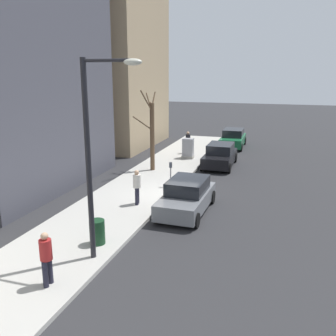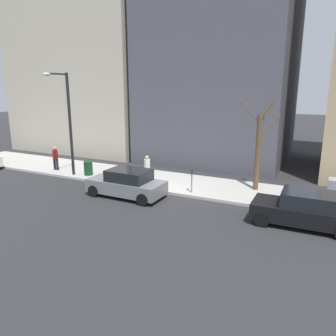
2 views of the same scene
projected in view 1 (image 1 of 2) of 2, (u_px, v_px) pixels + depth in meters
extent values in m
plane|color=#2B2B2D|center=(170.00, 198.00, 18.95)|extent=(120.00, 120.00, 0.00)
cube|color=#B2AFA8|center=(134.00, 193.00, 19.52)|extent=(4.00, 36.00, 0.15)
cube|color=#196038|center=(233.00, 141.00, 31.60)|extent=(1.88, 4.23, 0.70)
cube|color=black|center=(233.00, 133.00, 31.62)|extent=(1.64, 2.23, 0.60)
cylinder|color=black|center=(241.00, 147.00, 29.99)|extent=(0.23, 0.64, 0.64)
cylinder|color=black|center=(220.00, 146.00, 30.46)|extent=(0.23, 0.64, 0.64)
cylinder|color=black|center=(245.00, 141.00, 32.87)|extent=(0.23, 0.64, 0.64)
cylinder|color=black|center=(225.00, 140.00, 33.34)|extent=(0.23, 0.64, 0.64)
cube|color=black|center=(220.00, 158.00, 25.19)|extent=(1.84, 4.22, 0.70)
cube|color=black|center=(221.00, 148.00, 25.21)|extent=(1.62, 2.21, 0.60)
cylinder|color=black|center=(229.00, 168.00, 23.57)|extent=(0.23, 0.64, 0.64)
cylinder|color=black|center=(202.00, 166.00, 24.06)|extent=(0.23, 0.64, 0.64)
cylinder|color=black|center=(235.00, 158.00, 26.44)|extent=(0.23, 0.64, 0.64)
cylinder|color=black|center=(211.00, 156.00, 26.93)|extent=(0.23, 0.64, 0.64)
cube|color=slate|center=(186.00, 200.00, 16.95)|extent=(1.87, 4.23, 0.70)
cube|color=black|center=(188.00, 185.00, 16.97)|extent=(1.64, 2.23, 0.60)
cylinder|color=black|center=(196.00, 220.00, 15.33)|extent=(0.23, 0.64, 0.64)
cylinder|color=black|center=(157.00, 215.00, 15.85)|extent=(0.23, 0.64, 0.64)
cylinder|color=black|center=(212.00, 197.00, 18.17)|extent=(0.23, 0.64, 0.64)
cylinder|color=black|center=(179.00, 193.00, 18.70)|extent=(0.23, 0.64, 0.64)
cylinder|color=slate|center=(171.00, 177.00, 20.31)|extent=(0.07, 0.07, 1.05)
cube|color=#2D333D|center=(171.00, 165.00, 20.14)|extent=(0.14, 0.10, 0.30)
cube|color=#A8A399|center=(188.00, 157.00, 27.06)|extent=(0.83, 0.61, 0.18)
cube|color=#939399|center=(188.00, 147.00, 26.88)|extent=(0.75, 0.55, 1.25)
cylinder|color=black|center=(88.00, 164.00, 11.86)|extent=(0.18, 0.18, 6.50)
cylinder|color=black|center=(107.00, 60.00, 10.83)|extent=(1.60, 0.10, 0.10)
ellipsoid|color=beige|center=(133.00, 62.00, 10.61)|extent=(0.56, 0.32, 0.20)
cylinder|color=brown|center=(152.00, 137.00, 23.34)|extent=(0.28, 0.28, 4.22)
cylinder|color=brown|center=(146.00, 101.00, 22.23)|extent=(0.28, 1.32, 1.32)
cylinder|color=brown|center=(143.00, 123.00, 23.26)|extent=(1.28, 0.21, 0.88)
cylinder|color=brown|center=(154.00, 99.00, 23.07)|extent=(0.10, 0.72, 0.91)
cylinder|color=brown|center=(149.00, 102.00, 23.18)|extent=(0.66, 0.72, 1.07)
cylinder|color=brown|center=(151.00, 113.00, 23.52)|extent=(0.52, 1.07, 1.38)
cylinder|color=#14381E|center=(97.00, 232.00, 13.55)|extent=(0.56, 0.56, 0.90)
cylinder|color=#1E1E2D|center=(188.00, 148.00, 28.53)|extent=(0.16, 0.16, 0.82)
cylinder|color=#1E1E2D|center=(188.00, 147.00, 28.76)|extent=(0.16, 0.16, 0.82)
cylinder|color=black|center=(188.00, 139.00, 28.46)|extent=(0.36, 0.36, 0.62)
sphere|color=tan|center=(188.00, 133.00, 28.36)|extent=(0.22, 0.22, 0.22)
cylinder|color=#1E1E2D|center=(138.00, 195.00, 17.72)|extent=(0.16, 0.16, 0.82)
cylinder|color=#1E1E2D|center=(137.00, 197.00, 17.49)|extent=(0.16, 0.16, 0.82)
cylinder|color=silver|center=(137.00, 181.00, 17.43)|extent=(0.36, 0.36, 0.62)
sphere|color=tan|center=(137.00, 172.00, 17.32)|extent=(0.22, 0.22, 0.22)
cylinder|color=#1E1E2D|center=(45.00, 274.00, 10.80)|extent=(0.16, 0.16, 0.82)
cylinder|color=#1E1E2D|center=(50.00, 270.00, 11.02)|extent=(0.16, 0.16, 0.82)
cylinder|color=#A52323|center=(46.00, 250.00, 10.73)|extent=(0.36, 0.36, 0.62)
sphere|color=tan|center=(44.00, 236.00, 10.62)|extent=(0.22, 0.22, 0.22)
cube|color=tan|center=(97.00, 11.00, 30.63)|extent=(9.39, 9.39, 22.02)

